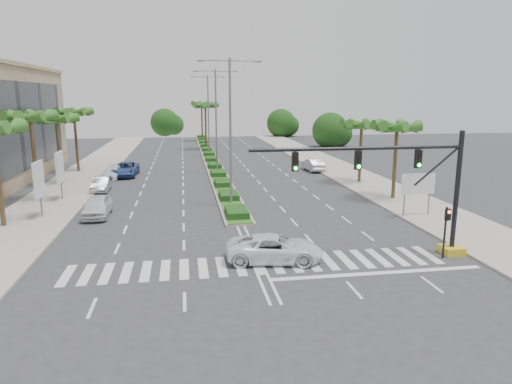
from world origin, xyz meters
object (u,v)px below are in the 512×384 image
(car_parked_b, at_px, (101,184))
(car_right, at_px, (313,165))
(car_crossing, at_px, (274,248))
(car_parked_a, at_px, (97,206))
(car_parked_c, at_px, (125,169))
(car_parked_d, at_px, (113,172))

(car_parked_b, height_order, car_right, car_right)
(car_crossing, bearing_deg, car_parked_b, 39.62)
(car_crossing, relative_size, car_right, 1.17)
(car_parked_a, height_order, car_crossing, car_parked_a)
(car_crossing, xyz_separation_m, car_right, (10.79, 29.93, 0.01))
(car_parked_c, bearing_deg, car_parked_b, -96.57)
(car_parked_c, distance_m, car_right, 22.34)
(car_parked_c, relative_size, car_right, 1.24)
(car_parked_c, relative_size, car_crossing, 1.06)
(car_parked_a, height_order, car_parked_b, car_parked_a)
(car_parked_c, bearing_deg, car_crossing, -66.68)
(car_parked_d, height_order, car_crossing, car_crossing)
(car_parked_d, distance_m, car_right, 23.63)
(car_parked_b, bearing_deg, car_crossing, -59.35)
(car_parked_a, relative_size, car_parked_c, 0.82)
(car_parked_c, distance_m, car_parked_d, 1.62)
(car_parked_b, xyz_separation_m, car_parked_d, (0.00, 7.29, -0.02))
(car_parked_b, xyz_separation_m, car_crossing, (12.81, -21.41, 0.05))
(car_parked_a, xyz_separation_m, car_parked_b, (-1.29, 9.79, -0.11))
(car_parked_d, distance_m, car_crossing, 31.43)
(car_parked_b, height_order, car_parked_d, car_parked_b)
(car_parked_b, bearing_deg, car_parked_c, 81.12)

